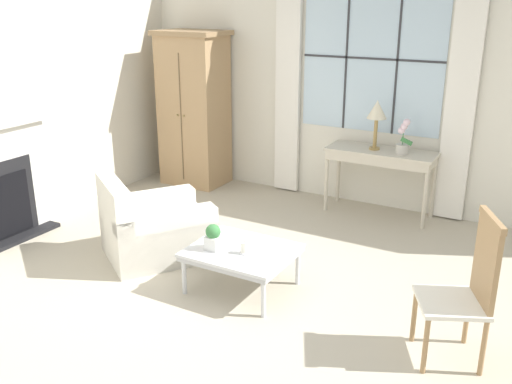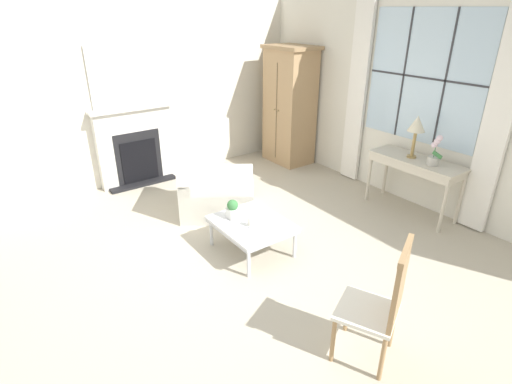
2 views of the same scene
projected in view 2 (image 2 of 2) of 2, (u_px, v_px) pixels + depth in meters
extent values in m
plane|color=#B2A893|center=(234.00, 269.00, 4.33)|extent=(14.00, 14.00, 0.00)
cube|color=silver|center=(421.00, 104.00, 5.35)|extent=(7.20, 0.06, 2.80)
cube|color=silver|center=(424.00, 78.00, 5.19)|extent=(1.67, 0.01, 1.68)
cube|color=#2D2D33|center=(404.00, 75.00, 5.40)|extent=(0.02, 0.02, 1.68)
cube|color=#2D2D33|center=(445.00, 81.00, 4.96)|extent=(0.02, 0.02, 1.68)
cube|color=#2D2D33|center=(424.00, 78.00, 5.18)|extent=(1.67, 0.02, 0.02)
cube|color=white|center=(357.00, 93.00, 6.08)|extent=(0.32, 0.06, 2.74)
cube|color=white|center=(497.00, 122.00, 4.55)|extent=(0.32, 0.06, 2.74)
cube|color=silver|center=(159.00, 90.00, 6.29)|extent=(0.06, 7.20, 2.80)
cube|color=black|center=(142.00, 182.00, 6.44)|extent=(0.34, 1.06, 0.04)
cube|color=silver|center=(136.00, 147.00, 6.26)|extent=(0.18, 1.18, 1.18)
cube|color=silver|center=(131.00, 108.00, 5.98)|extent=(0.24, 1.26, 0.04)
cube|color=black|center=(140.00, 161.00, 6.27)|extent=(0.02, 0.57, 0.65)
cube|color=black|center=(139.00, 157.00, 6.25)|extent=(0.01, 0.73, 0.81)
cube|color=silver|center=(125.00, 76.00, 5.86)|extent=(0.04, 1.05, 0.90)
cube|color=silver|center=(125.00, 77.00, 5.85)|extent=(0.01, 0.97, 0.82)
cube|color=tan|center=(289.00, 108.00, 7.00)|extent=(0.80, 0.58, 1.95)
cube|color=#977752|center=(292.00, 47.00, 6.58)|extent=(0.88, 0.64, 0.06)
cube|color=brown|center=(276.00, 112.00, 6.86)|extent=(0.01, 0.01, 1.64)
sphere|color=#997F4C|center=(274.00, 110.00, 6.88)|extent=(0.03, 0.03, 0.03)
sphere|color=#997F4C|center=(278.00, 111.00, 6.80)|extent=(0.03, 0.03, 0.03)
cube|color=beige|center=(417.00, 160.00, 5.25)|extent=(1.23, 0.46, 0.03)
cube|color=beige|center=(416.00, 165.00, 5.27)|extent=(1.18, 0.44, 0.10)
cylinder|color=beige|center=(369.00, 177.00, 5.73)|extent=(0.04, 0.04, 0.74)
cylinder|color=beige|center=(444.00, 206.00, 4.88)|extent=(0.04, 0.04, 0.74)
cylinder|color=beige|center=(386.00, 171.00, 5.93)|extent=(0.04, 0.04, 0.74)
cylinder|color=beige|center=(460.00, 198.00, 5.09)|extent=(0.04, 0.04, 0.74)
cylinder|color=#9E7F47|center=(411.00, 156.00, 5.29)|extent=(0.12, 0.12, 0.02)
cylinder|color=#9E7F47|center=(414.00, 144.00, 5.22)|extent=(0.04, 0.04, 0.33)
cone|color=beige|center=(417.00, 123.00, 5.11)|extent=(0.22, 0.22, 0.20)
cylinder|color=#BCB7AD|center=(433.00, 161.00, 5.02)|extent=(0.14, 0.14, 0.11)
cylinder|color=#38753D|center=(436.00, 147.00, 4.94)|extent=(0.01, 0.01, 0.28)
cube|color=#38753D|center=(437.00, 155.00, 4.95)|extent=(0.14, 0.02, 0.09)
sphere|color=silver|center=(435.00, 145.00, 4.96)|extent=(0.08, 0.08, 0.08)
sphere|color=silver|center=(437.00, 142.00, 4.92)|extent=(0.08, 0.08, 0.08)
sphere|color=silver|center=(440.00, 138.00, 4.88)|extent=(0.08, 0.08, 0.08)
cube|color=silver|center=(218.00, 198.00, 5.46)|extent=(1.20, 1.24, 0.41)
cube|color=silver|center=(187.00, 171.00, 5.28)|extent=(0.76, 0.59, 0.40)
cube|color=silver|center=(219.00, 185.00, 5.71)|extent=(0.70, 0.90, 0.55)
cube|color=silver|center=(217.00, 203.00, 5.16)|extent=(0.70, 0.90, 0.55)
cube|color=white|center=(367.00, 311.00, 3.10)|extent=(0.59, 0.59, 0.03)
cube|color=#9E7A51|center=(399.00, 287.00, 2.88)|extent=(0.21, 0.38, 0.58)
cube|color=#9E7A51|center=(406.00, 251.00, 2.75)|extent=(0.22, 0.41, 0.05)
cylinder|color=#9E7A51|center=(333.00, 340.00, 3.12)|extent=(0.04, 0.04, 0.42)
cylinder|color=#9E7A51|center=(347.00, 311.00, 3.43)|extent=(0.04, 0.04, 0.42)
cylinder|color=#9E7A51|center=(382.00, 359.00, 2.96)|extent=(0.04, 0.04, 0.42)
cylinder|color=#9E7A51|center=(393.00, 326.00, 3.26)|extent=(0.04, 0.04, 0.42)
cube|color=silver|center=(252.00, 223.00, 4.50)|extent=(0.87, 0.73, 0.03)
cube|color=#B1B3B8|center=(252.00, 226.00, 4.52)|extent=(0.85, 0.72, 0.04)
cylinder|color=silver|center=(211.00, 232.00, 4.70)|extent=(0.04, 0.04, 0.35)
cylinder|color=silver|center=(249.00, 263.00, 4.13)|extent=(0.04, 0.04, 0.35)
cylinder|color=silver|center=(255.00, 217.00, 5.04)|extent=(0.04, 0.04, 0.35)
cylinder|color=silver|center=(295.00, 243.00, 4.47)|extent=(0.04, 0.04, 0.35)
cube|color=white|center=(233.00, 213.00, 4.56)|extent=(0.12, 0.12, 0.12)
sphere|color=#38753D|center=(233.00, 205.00, 4.52)|extent=(0.13, 0.13, 0.13)
cylinder|color=silver|center=(251.00, 226.00, 4.42)|extent=(0.09, 0.09, 0.01)
cylinder|color=white|center=(251.00, 221.00, 4.39)|extent=(0.07, 0.07, 0.09)
cylinder|color=black|center=(251.00, 217.00, 4.37)|extent=(0.00, 0.00, 0.01)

